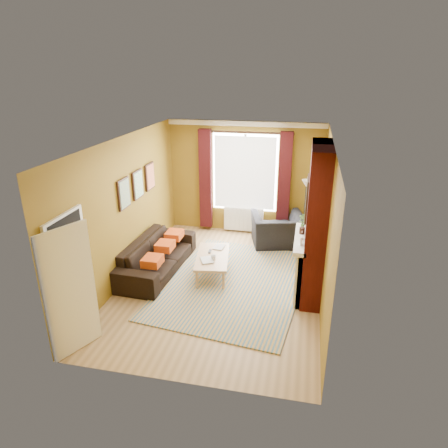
{
  "coord_description": "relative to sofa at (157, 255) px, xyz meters",
  "views": [
    {
      "loc": [
        1.5,
        -6.78,
        4.0
      ],
      "look_at": [
        0.0,
        0.25,
        1.15
      ],
      "focal_mm": 32.0,
      "sensor_mm": 36.0,
      "label": 1
    }
  ],
  "objects": [
    {
      "name": "room_walls",
      "position": [
        2.05,
        0.05,
        1.04
      ],
      "size": [
        3.82,
        5.54,
        2.83
      ],
      "color": "brown",
      "rests_on": "ground"
    },
    {
      "name": "ground",
      "position": [
        1.42,
        -0.23,
        -0.34
      ],
      "size": [
        5.5,
        5.5,
        0.0
      ],
      "primitive_type": "plane",
      "color": "olive",
      "rests_on": "ground"
    },
    {
      "name": "armchair",
      "position": [
        2.34,
        1.8,
        0.04
      ],
      "size": [
        1.4,
        1.3,
        0.77
      ],
      "primitive_type": "imported",
      "rotation": [
        0.0,
        0.0,
        3.4
      ],
      "color": "black",
      "rests_on": "ground"
    },
    {
      "name": "book_b",
      "position": [
        1.12,
        0.48,
        0.1
      ],
      "size": [
        0.24,
        0.31,
        0.02
      ],
      "primitive_type": "imported",
      "rotation": [
        0.0,
        0.0,
        -0.11
      ],
      "color": "#999999",
      "rests_on": "coffee_table"
    },
    {
      "name": "sofa",
      "position": [
        0.0,
        0.0,
        0.0
      ],
      "size": [
        1.03,
        2.38,
        0.68
      ],
      "primitive_type": "imported",
      "rotation": [
        0.0,
        0.0,
        1.52
      ],
      "color": "black",
      "rests_on": "ground"
    },
    {
      "name": "striped_rug",
      "position": [
        1.67,
        -0.21,
        -0.33
      ],
      "size": [
        3.03,
        3.89,
        0.02
      ],
      "rotation": [
        0.0,
        0.0,
        -0.13
      ],
      "color": "#306085",
      "rests_on": "ground"
    },
    {
      "name": "floor_lamp",
      "position": [
        2.93,
        2.11,
        0.89
      ],
      "size": [
        0.26,
        0.26,
        1.56
      ],
      "rotation": [
        0.0,
        0.0,
        -0.13
      ],
      "color": "black",
      "rests_on": "ground"
    },
    {
      "name": "wicker_stool",
      "position": [
        2.21,
        2.15,
        -0.14
      ],
      "size": [
        0.34,
        0.34,
        0.41
      ],
      "rotation": [
        0.0,
        0.0,
        -0.05
      ],
      "color": "olive",
      "rests_on": "ground"
    },
    {
      "name": "coffee_table",
      "position": [
        1.18,
        0.05,
        0.04
      ],
      "size": [
        0.83,
        1.36,
        0.43
      ],
      "rotation": [
        0.0,
        0.0,
        0.16
      ],
      "color": "tan",
      "rests_on": "ground"
    },
    {
      "name": "tv_remote",
      "position": [
        1.08,
        0.22,
        0.1
      ],
      "size": [
        0.07,
        0.17,
        0.02
      ],
      "rotation": [
        0.0,
        0.0,
        0.09
      ],
      "color": "#29292B",
      "rests_on": "coffee_table"
    },
    {
      "name": "book_a",
      "position": [
        1.02,
        -0.24,
        0.1
      ],
      "size": [
        0.34,
        0.38,
        0.03
      ],
      "primitive_type": "imported",
      "rotation": [
        0.0,
        0.0,
        0.46
      ],
      "color": "#999999",
      "rests_on": "coffee_table"
    },
    {
      "name": "mug",
      "position": [
        1.24,
        -0.12,
        0.13
      ],
      "size": [
        0.12,
        0.12,
        0.1
      ],
      "primitive_type": "imported",
      "rotation": [
        0.0,
        0.0,
        0.13
      ],
      "color": "#999999",
      "rests_on": "coffee_table"
    }
  ]
}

